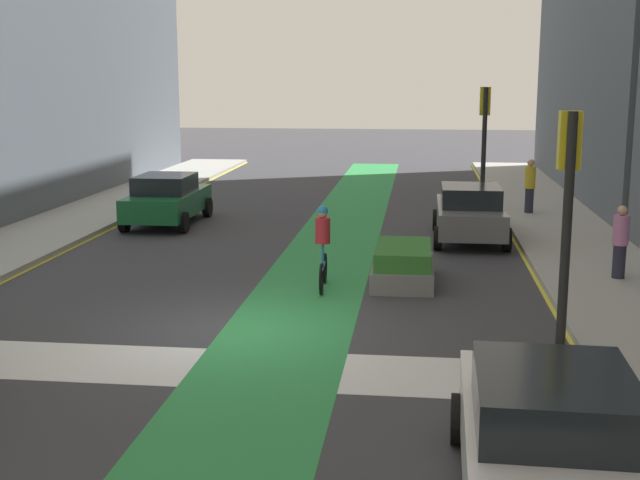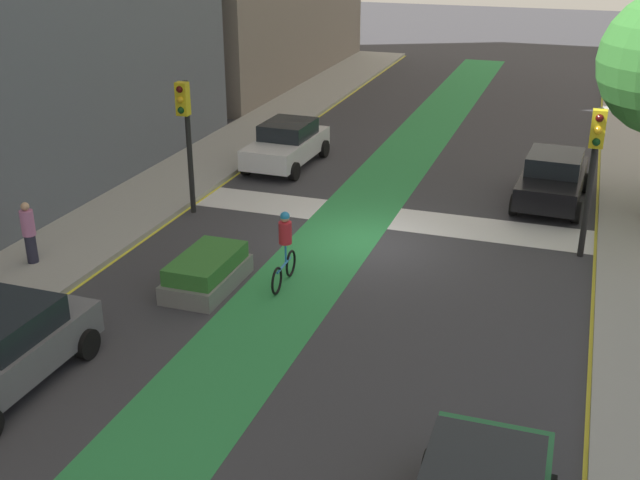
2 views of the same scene
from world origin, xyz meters
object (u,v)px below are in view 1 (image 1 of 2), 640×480
Objects in this scene: traffic_signal_far_right at (484,124)px; pedestrian_sidewalk_right_a at (620,241)px; cyclist_in_lane at (323,246)px; pedestrian_sidewalk_right_b at (530,185)px; car_green_left_far at (167,199)px; median_planter at (403,265)px; car_grey_right_far at (470,212)px; traffic_signal_near_right at (568,184)px; car_white_right_near at (550,438)px.

traffic_signal_far_right is 10.83m from pedestrian_sidewalk_right_a.
cyclist_in_lane is 1.06× the size of pedestrian_sidewalk_right_b.
car_green_left_far is 10.08m from median_planter.
car_grey_right_far is 2.59× the size of pedestrian_sidewalk_right_a.
traffic_signal_near_right reaches higher than pedestrian_sidewalk_right_a.
pedestrian_sidewalk_right_a is (3.00, 10.31, 0.17)m from car_white_right_near.
car_grey_right_far is at bearing 71.32° from median_planter.
traffic_signal_near_right reaches higher than car_white_right_near.
car_grey_right_far is 6.92m from cyclist_in_lane.
pedestrian_sidewalk_right_a is (2.02, 4.81, -1.84)m from traffic_signal_near_right.
car_green_left_far is 0.99× the size of car_white_right_near.
car_white_right_near is at bearing -106.21° from pedestrian_sidewalk_right_a.
car_green_left_far is at bearing -166.57° from pedestrian_sidewalk_right_b.
traffic_signal_far_right reaches higher than traffic_signal_near_right.
pedestrian_sidewalk_right_b is at bearing 13.43° from car_green_left_far.
pedestrian_sidewalk_right_b is 0.70× the size of median_planter.
traffic_signal_near_right is at bearing 79.92° from car_white_right_near.
car_green_left_far is at bearing 152.60° from pedestrian_sidewalk_right_a.
cyclist_in_lane is at bearing -119.94° from car_grey_right_far.
traffic_signal_far_right is 2.26× the size of cyclist_in_lane.
traffic_signal_near_right is 1.59× the size of median_planter.
car_grey_right_far is (-0.72, -5.64, -2.15)m from traffic_signal_far_right.
car_white_right_near is at bearing -89.96° from car_grey_right_far.
car_green_left_far is at bearing 137.96° from median_planter.
traffic_signal_far_right is 10.96m from car_green_left_far.
median_planter is (7.48, -6.75, -0.40)m from car_green_left_far.
traffic_signal_far_right is 6.08m from car_grey_right_far.
car_green_left_far is 9.53m from cyclist_in_lane.
pedestrian_sidewalk_right_a is 9.10m from pedestrian_sidewalk_right_b.
pedestrian_sidewalk_right_b reaches higher than median_planter.
cyclist_in_lane is at bearing -169.15° from pedestrian_sidewalk_right_a.
cyclist_in_lane is at bearing -153.99° from median_planter.
median_planter is (-2.47, -10.81, -2.54)m from traffic_signal_far_right.
traffic_signal_far_right is 11.37m from median_planter.
car_grey_right_far is at bearing -9.72° from car_green_left_far.
traffic_signal_far_right is at bearing 82.71° from car_grey_right_far.
car_green_left_far is 2.40× the size of pedestrian_sidewalk_right_b.
pedestrian_sidewalk_right_a is at bearing -77.60° from traffic_signal_far_right.
car_green_left_far is 2.60× the size of pedestrian_sidewalk_right_a.
pedestrian_sidewalk_right_b reaches higher than cyclist_in_lane.
pedestrian_sidewalk_right_b is at bearing 95.35° from pedestrian_sidewalk_right_a.
traffic_signal_near_right is 15.26m from car_green_left_far.
median_planter is at bearing 26.01° from cyclist_in_lane.
traffic_signal_far_right is (-0.27, 15.21, 0.13)m from traffic_signal_near_right.
car_grey_right_far is 4.82m from pedestrian_sidewalk_right_b.
median_planter is (-4.75, -0.40, -0.57)m from pedestrian_sidewalk_right_a.
pedestrian_sidewalk_right_b reaches higher than car_grey_right_far.
traffic_signal_far_right is 1.00× the size of car_green_left_far.
pedestrian_sidewalk_right_b is at bearing 61.40° from cyclist_in_lane.
traffic_signal_near_right is 0.94× the size of car_white_right_near.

